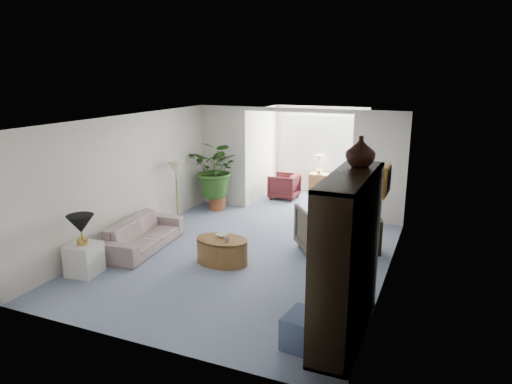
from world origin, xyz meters
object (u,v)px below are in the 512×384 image
at_px(coffee_table, 222,251).
at_px(sofa, 143,234).
at_px(sunroom_table, 319,184).
at_px(coffee_cup, 227,239).
at_px(plant_pot, 218,203).
at_px(wingback_chair, 325,229).
at_px(cabinet_urn, 361,151).
at_px(sunroom_chair_maroon, 284,186).
at_px(framed_picture, 388,180).
at_px(entertainment_cabinet, 347,257).
at_px(end_table, 84,259).
at_px(sunroom_chair_blue, 340,191).
at_px(side_table_dark, 366,235).
at_px(coffee_bowl, 222,235).
at_px(table_lamp, 81,224).
at_px(ottoman, 307,331).
at_px(floor_lamp, 176,167).

bearing_deg(coffee_table, sofa, 178.78).
bearing_deg(sunroom_table, coffee_cup, -91.60).
bearing_deg(plant_pot, wingback_chair, -28.19).
distance_m(cabinet_urn, sunroom_chair_maroon, 6.49).
distance_m(framed_picture, entertainment_cabinet, 1.79).
xyz_separation_m(end_table, coffee_cup, (2.06, 1.21, 0.23)).
distance_m(end_table, sunroom_table, 6.95).
height_order(sunroom_chair_maroon, sunroom_table, sunroom_chair_maroon).
distance_m(sofa, coffee_table, 1.71).
distance_m(coffee_cup, cabinet_urn, 3.06).
bearing_deg(entertainment_cabinet, plant_pot, 133.42).
xyz_separation_m(end_table, sunroom_chair_blue, (2.96, 5.84, 0.08)).
height_order(coffee_table, side_table_dark, side_table_dark).
relative_size(entertainment_cabinet, sunroom_chair_blue, 2.79).
xyz_separation_m(end_table, coffee_bowl, (1.86, 1.41, 0.21)).
xyz_separation_m(table_lamp, sunroom_table, (2.21, 6.59, -0.58)).
relative_size(framed_picture, side_table_dark, 0.76).
height_order(ottoman, plant_pot, ottoman).
bearing_deg(plant_pot, sofa, -91.88).
xyz_separation_m(floor_lamp, plant_pot, (0.39, 1.20, -1.09)).
xyz_separation_m(framed_picture, coffee_table, (-2.71, -0.24, -1.47)).
distance_m(coffee_bowl, sunroom_chair_maroon, 4.45).
xyz_separation_m(sofa, plant_pot, (0.09, 2.87, -0.13)).
bearing_deg(floor_lamp, sofa, -79.98).
bearing_deg(coffee_cup, coffee_table, 146.31).
bearing_deg(framed_picture, coffee_cup, -172.38).
bearing_deg(framed_picture, coffee_bowl, -177.04).
bearing_deg(cabinet_urn, plant_pot, 136.94).
xyz_separation_m(sunroom_chair_blue, sunroom_chair_maroon, (-1.50, 0.00, -0.01)).
xyz_separation_m(sunroom_chair_maroon, sunroom_table, (0.75, 0.75, -0.04)).
xyz_separation_m(end_table, ottoman, (4.04, -0.58, -0.06)).
bearing_deg(entertainment_cabinet, framed_picture, 82.10).
xyz_separation_m(coffee_table, cabinet_urn, (2.48, -0.91, 2.08)).
bearing_deg(coffee_cup, floor_lamp, 139.94).
distance_m(coffee_table, side_table_dark, 2.71).
bearing_deg(sofa, wingback_chair, -75.40).
xyz_separation_m(coffee_cup, entertainment_cabinet, (2.33, -1.31, 0.56)).
height_order(end_table, floor_lamp, floor_lamp).
xyz_separation_m(framed_picture, coffee_bowl, (-2.76, -0.14, -1.23)).
bearing_deg(plant_pot, sunroom_chair_maroon, 54.38).
bearing_deg(table_lamp, coffee_bowl, 37.31).
xyz_separation_m(end_table, plant_pot, (0.29, 4.22, -0.11)).
bearing_deg(side_table_dark, sunroom_table, 117.26).
bearing_deg(coffee_cup, framed_picture, 7.62).
height_order(coffee_cup, sunroom_chair_maroon, sunroom_chair_maroon).
distance_m(plant_pot, sunroom_chair_maroon, 2.00).
height_order(coffee_bowl, entertainment_cabinet, entertainment_cabinet).
relative_size(end_table, sunroom_table, 0.89).
bearing_deg(coffee_cup, ottoman, -42.20).
xyz_separation_m(coffee_bowl, entertainment_cabinet, (2.53, -1.51, 0.58)).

